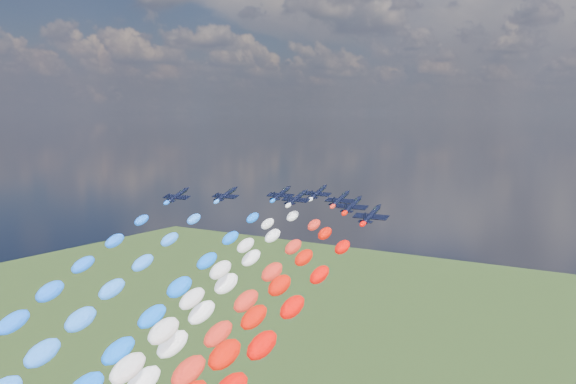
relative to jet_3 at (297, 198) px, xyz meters
The scene contains 9 objects.
jet_0 32.81m from the jet_3, 157.12° to the right, with size 7.89×10.58×2.33m, color black, non-canonical shape.
jet_1 20.66m from the jet_3, 168.46° to the right, with size 7.89×10.58×2.33m, color black, non-canonical shape.
jet_2 10.23m from the jet_3, 147.00° to the left, with size 7.89×10.58×2.33m, color black, non-canonical shape.
jet_3 is the anchor object (origin of this frame).
jet_4 13.96m from the jet_3, 96.27° to the left, with size 7.89×10.58×2.33m, color black, non-canonical shape.
trail_4 60.61m from the jet_3, 91.69° to the right, with size 6.46×128.87×67.19m, color white, non-canonical shape.
jet_5 11.49m from the jet_3, 24.13° to the left, with size 7.89×10.58×2.33m, color black, non-canonical shape.
jet_6 18.86m from the jet_3, 12.07° to the right, with size 7.89×10.58×2.33m, color black, non-canonical shape.
jet_7 32.92m from the jet_3, 28.21° to the right, with size 7.89×10.58×2.33m, color black, non-canonical shape.
Camera 1 is at (91.33, -138.91, 123.05)m, focal length 41.42 mm.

